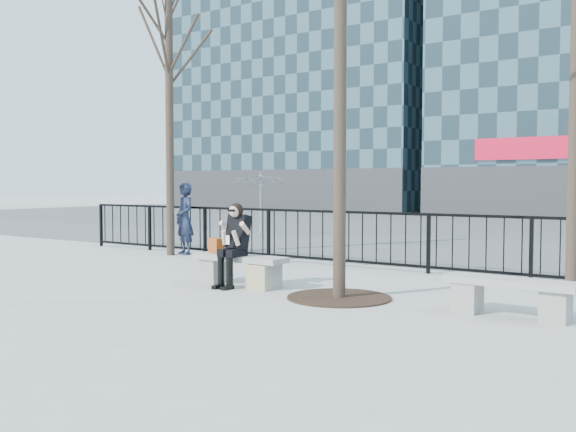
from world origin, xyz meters
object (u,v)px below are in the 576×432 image
Objects in this scene: bench_second at (510,293)px; bench_main at (240,267)px; seated_woman at (233,245)px; standing_man at (185,219)px.

bench_main is at bearing -177.85° from bench_second.
seated_woman reaches higher than bench_main.
bench_second is 8.61m from standing_man.
standing_man is at bearing 142.42° from seated_woman.
bench_second is 1.20× the size of seated_woman.
seated_woman is at bearing -90.00° from bench_main.
bench_main is 1.00× the size of standing_man.
bench_main is at bearing 90.00° from seated_woman.
standing_man is at bearing 163.20° from bench_second.
bench_second is 0.97× the size of standing_man.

